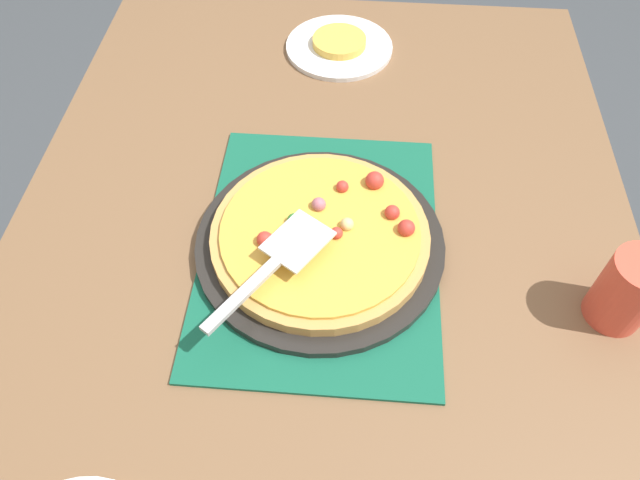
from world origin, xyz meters
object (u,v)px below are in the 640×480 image
at_px(pizza, 321,234).
at_px(plate_near_left, 340,47).
at_px(cup_near, 627,291).
at_px(pizza_server, 275,262).
at_px(served_slice_left, 341,42).
at_px(pizza_pan, 320,243).

relative_size(pizza, plate_near_left, 1.50).
bearing_deg(cup_near, pizza_server, -90.35).
distance_m(served_slice_left, cup_near, 0.73).
height_order(pizza, pizza_server, pizza_server).
xyz_separation_m(pizza, plate_near_left, (-0.51, 0.00, -0.03)).
bearing_deg(served_slice_left, pizza_server, -5.56).
bearing_deg(pizza_pan, served_slice_left, 179.70).
relative_size(pizza_pan, pizza_server, 1.77).
distance_m(pizza, served_slice_left, 0.51).
height_order(pizza, plate_near_left, pizza).
bearing_deg(pizza, cup_near, 78.60).
height_order(pizza_pan, served_slice_left, served_slice_left).
height_order(pizza_pan, cup_near, cup_near).
bearing_deg(pizza, served_slice_left, 179.88).
distance_m(pizza_pan, cup_near, 0.43).
distance_m(pizza_pan, pizza_server, 0.11).
distance_m(served_slice_left, pizza_server, 0.60).
relative_size(pizza_pan, plate_near_left, 1.73).
relative_size(plate_near_left, pizza_server, 1.03).
height_order(cup_near, pizza_server, cup_near).
distance_m(plate_near_left, cup_near, 0.73).
bearing_deg(pizza, pizza_server, -34.68).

